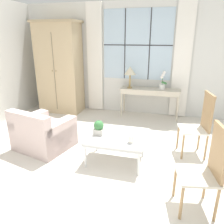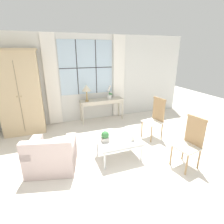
{
  "view_description": "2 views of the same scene",
  "coord_description": "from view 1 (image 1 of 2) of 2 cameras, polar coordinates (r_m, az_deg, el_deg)",
  "views": [
    {
      "loc": [
        0.84,
        -2.66,
        1.97
      ],
      "look_at": [
        -0.06,
        0.75,
        0.75
      ],
      "focal_mm": 35.0,
      "sensor_mm": 36.0,
      "label": 1
    },
    {
      "loc": [
        -1.23,
        -2.72,
        2.29
      ],
      "look_at": [
        0.12,
        0.94,
        0.92
      ],
      "focal_mm": 28.0,
      "sensor_mm": 36.0,
      "label": 2
    }
  ],
  "objects": [
    {
      "name": "wall_back_windowed",
      "position": [
        5.77,
        6.5,
        13.4
      ],
      "size": [
        7.2,
        0.14,
        2.8
      ],
      "color": "silver",
      "rests_on": "ground_plane"
    },
    {
      "name": "ground_plane",
      "position": [
        3.42,
        -2.34,
        -16.15
      ],
      "size": [
        14.0,
        14.0,
        0.0
      ],
      "primitive_type": "plane",
      "color": "silver"
    },
    {
      "name": "side_chair_wooden",
      "position": [
        3.97,
        22.1,
        -2.37
      ],
      "size": [
        0.51,
        0.51,
        1.11
      ],
      "color": "white",
      "rests_on": "ground_plane"
    },
    {
      "name": "coffee_table",
      "position": [
        3.55,
        0.94,
        -7.35
      ],
      "size": [
        0.94,
        0.66,
        0.44
      ],
      "color": "silver",
      "rests_on": "ground_plane"
    },
    {
      "name": "potted_plant_small",
      "position": [
        3.6,
        -3.48,
        -4.09
      ],
      "size": [
        0.17,
        0.17,
        0.24
      ],
      "color": "#BCB7AD",
      "rests_on": "coffee_table"
    },
    {
      "name": "potted_orchid",
      "position": [
        5.52,
        13.05,
        7.54
      ],
      "size": [
        0.18,
        0.14,
        0.45
      ],
      "color": "white",
      "rests_on": "console_table"
    },
    {
      "name": "armoire",
      "position": [
        6.06,
        -13.46,
        11.13
      ],
      "size": [
        1.18,
        0.68,
        2.36
      ],
      "color": "tan",
      "rests_on": "ground_plane"
    },
    {
      "name": "table_lamp",
      "position": [
        5.48,
        4.75,
        10.6
      ],
      "size": [
        0.29,
        0.29,
        0.54
      ],
      "color": "#9E7F47",
      "rests_on": "console_table"
    },
    {
      "name": "pillar_candle",
      "position": [
        3.35,
        4.97,
        -7.1
      ],
      "size": [
        0.12,
        0.12,
        0.15
      ],
      "color": "silver",
      "rests_on": "coffee_table"
    },
    {
      "name": "accent_chair_wooden",
      "position": [
        2.76,
        23.71,
        -12.71
      ],
      "size": [
        0.51,
        0.51,
        1.07
      ],
      "color": "beige",
      "rests_on": "ground_plane"
    },
    {
      "name": "armchair_upholstered",
      "position": [
        4.24,
        -17.55,
        -5.54
      ],
      "size": [
        1.09,
        1.01,
        0.77
      ],
      "color": "beige",
      "rests_on": "ground_plane"
    },
    {
      "name": "console_table",
      "position": [
        5.57,
        9.91,
        5.15
      ],
      "size": [
        1.47,
        0.41,
        0.74
      ],
      "color": "beige",
      "rests_on": "ground_plane"
    }
  ]
}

